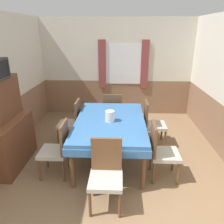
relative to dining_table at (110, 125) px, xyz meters
The scene contains 11 objects.
wall_back 2.50m from the dining_table, 88.33° to the left, with size 4.46×0.10×2.60m.
wall_left 2.10m from the dining_table, behind, with size 0.05×4.89×2.60m.
dining_table is the anchor object (origin of this frame).
chair_right_far 1.01m from the dining_table, 34.07° to the left, with size 0.44×0.44×0.94m.
chair_left_far 1.01m from the dining_table, 145.93° to the left, with size 0.44×0.44×0.94m.
chair_left_near 1.01m from the dining_table, 145.93° to the right, with size 0.44×0.44×0.94m.
chair_head_near 1.18m from the dining_table, 90.00° to the right, with size 0.44×0.44×0.94m.
chair_head_window 1.18m from the dining_table, 90.00° to the left, with size 0.44×0.44×0.94m.
chair_right_near 1.01m from the dining_table, 34.07° to the right, with size 0.44×0.44×0.94m.
sideboard 1.77m from the dining_table, behind, with size 0.46×1.13×1.56m.
vase 0.21m from the dining_table, 92.49° to the right, with size 0.17×0.17×0.19m.
Camera 1 is at (0.12, -1.50, 2.27)m, focal length 35.00 mm.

